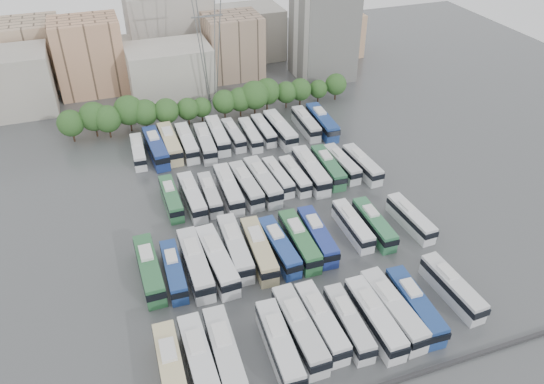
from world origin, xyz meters
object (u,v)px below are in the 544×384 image
object	(u,v)px
bus_r2_s6	(246,185)
bus_r1_s7	(299,241)
bus_r0_s7	(349,322)
bus_r1_s0	(149,269)
bus_r0_s4	(279,345)
bus_r3_s10	(280,129)
bus_r0_s8	(374,317)
bus_r3_s9	(264,130)
bus_r1_s3	(217,260)
bus_r2_s9	(295,176)
bus_r0_s2	(225,355)
bus_r2_s4	(210,194)
bus_r3_s4	(187,142)
bus_r0_s10	(415,305)
bus_r1_s11	(374,224)
bus_r2_s12	(342,163)
bus_r1_s10	(353,225)
bus_r0_s1	(200,362)
bus_r1_s5	(259,250)
bus_r1_s4	(235,247)
bus_r2_s10	(311,170)
bus_r1_s6	(279,246)
bus_r3_s6	(218,135)
bus_r3_s12	(306,123)
bus_r1_s2	(195,263)
bus_r0_s0	(172,371)
bus_r0_s6	(321,321)
bus_r2_s3	(192,196)
apartment_tower	(324,27)
bus_r0_s9	(393,309)
bus_r2_s7	(262,181)
bus_r1_s13	(411,218)
bus_r0_s5	(300,329)
bus_r2_s5	(229,189)
bus_r0_s12	(452,287)
bus_r3_s7	(233,135)
bus_r3_s5	(205,143)
bus_r1_s8	(317,236)
electricity_pylon	(208,27)
bus_r2_s8	(278,177)
bus_r2_s2	(171,198)
bus_r3_s3	(170,143)

from	to	relation	value
bus_r2_s6	bus_r1_s7	bearing A→B (deg)	-81.92
bus_r0_s7	bus_r1_s0	distance (m)	29.68
bus_r0_s4	bus_r3_s10	world-z (taller)	bus_r3_s10
bus_r0_s8	bus_r3_s9	xyz separation A→B (m)	(3.15, 55.03, -0.31)
bus_r1_s3	bus_r2_s9	xyz separation A→B (m)	(19.66, 18.32, -0.43)
bus_r2_s6	bus_r0_s2	bearing A→B (deg)	-113.22
bus_r2_s4	bus_r3_s4	world-z (taller)	bus_r3_s4
bus_r0_s10	bus_r1_s11	xyz separation A→B (m)	(3.49, 17.87, -0.15)
bus_r2_s6	bus_r2_s12	distance (m)	19.71
bus_r1_s10	bus_r0_s1	bearing A→B (deg)	-147.63
bus_r1_s5	bus_r1_s3	bearing A→B (deg)	-175.01
bus_r1_s4	bus_r2_s4	bearing A→B (deg)	92.54
bus_r0_s4	bus_r2_s10	distance (m)	41.11
bus_r1_s0	bus_r1_s6	distance (m)	19.72
bus_r3_s6	bus_r3_s12	bearing A→B (deg)	-0.93
bus_r1_s6	bus_r2_s12	bearing A→B (deg)	41.87
bus_r1_s2	bus_r3_s10	bearing A→B (deg)	53.51
bus_r0_s0	bus_r1_s4	distance (m)	23.21
bus_r0_s6	bus_r0_s8	distance (m)	7.10
bus_r2_s3	bus_r2_s9	distance (m)	19.57
apartment_tower	bus_r0_s7	size ratio (longest dim) A/B	2.20
bus_r1_s0	bus_r3_s12	distance (m)	52.95
bus_r1_s11	bus_r3_s9	bearing A→B (deg)	101.07
bus_r1_s10	bus_r3_s4	xyz separation A→B (m)	(-19.85, 35.80, 0.18)
bus_r0_s10	bus_r1_s6	distance (m)	22.00
bus_r0_s9	bus_r2_s7	bearing A→B (deg)	98.53
bus_r1_s13	bus_r3_s10	size ratio (longest dim) A/B	0.85
bus_r0_s10	apartment_tower	bearing A→B (deg)	77.00
bus_r0_s5	bus_r2_s5	distance (m)	34.16
bus_r1_s2	bus_r3_s4	size ratio (longest dim) A/B	1.08
bus_r0_s12	bus_r2_s12	bearing A→B (deg)	87.49
bus_r2_s5	bus_r3_s7	bearing A→B (deg)	73.34
bus_r0_s9	bus_r3_s5	xyz separation A→B (m)	(-13.03, 52.85, -0.12)
bus_r1_s8	bus_r3_s7	world-z (taller)	bus_r1_s8
bus_r1_s7	bus_r3_s9	distance (m)	37.67
bus_r0_s10	bus_r2_s12	xyz separation A→B (m)	(6.75, 36.83, -0.18)
bus_r1_s2	bus_r0_s4	bearing A→B (deg)	-69.83
bus_r1_s10	bus_r3_s9	distance (m)	36.24
bus_r0_s5	bus_r2_s3	size ratio (longest dim) A/B	1.10
bus_r0_s0	bus_r0_s9	world-z (taller)	bus_r0_s9
electricity_pylon	bus_r2_s8	size ratio (longest dim) A/B	3.09
electricity_pylon	bus_r0_s5	size ratio (longest dim) A/B	2.51
bus_r0_s5	bus_r3_s7	xyz separation A→B (m)	(6.57, 53.82, -0.39)
bus_r1_s5	bus_r2_s2	world-z (taller)	bus_r1_s5
bus_r0_s2	bus_r3_s9	world-z (taller)	bus_r0_s2
bus_r0_s4	bus_r0_s7	xyz separation A→B (m)	(9.85, 0.56, -0.19)
electricity_pylon	bus_r1_s2	bearing A→B (deg)	-106.56
electricity_pylon	bus_r2_s7	size ratio (longest dim) A/B	2.53
bus_r2_s4	bus_r3_s12	size ratio (longest dim) A/B	0.90
bus_r0_s6	bus_r3_s3	distance (m)	54.61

